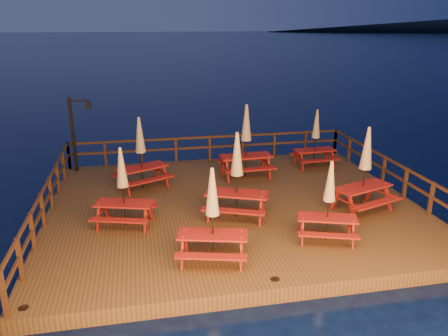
# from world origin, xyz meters

# --- Properties ---
(ground) EXTENTS (500.00, 500.00, 0.00)m
(ground) POSITION_xyz_m (0.00, 0.00, 0.00)
(ground) COLOR black
(ground) RESTS_ON ground
(deck) EXTENTS (12.00, 10.00, 0.40)m
(deck) POSITION_xyz_m (0.00, 0.00, 0.20)
(deck) COLOR #4D3018
(deck) RESTS_ON ground
(deck_piles) EXTENTS (11.44, 9.44, 1.40)m
(deck_piles) POSITION_xyz_m (0.00, 0.00, -0.30)
(deck_piles) COLOR #362411
(deck_piles) RESTS_ON ground
(railing) EXTENTS (11.80, 9.75, 1.10)m
(railing) POSITION_xyz_m (0.00, 1.78, 1.16)
(railing) COLOR #362411
(railing) RESTS_ON deck
(lamp_post) EXTENTS (0.85, 0.18, 3.00)m
(lamp_post) POSITION_xyz_m (-5.39, 4.55, 2.20)
(lamp_post) COLOR black
(lamp_post) RESTS_ON deck
(picnic_table_0) EXTENTS (2.01, 1.81, 2.41)m
(picnic_table_0) POSITION_xyz_m (-3.51, -0.96, 1.65)
(picnic_table_0) COLOR maroon
(picnic_table_0) RESTS_ON deck
(picnic_table_1) EXTENTS (2.33, 2.11, 2.75)m
(picnic_table_1) POSITION_xyz_m (3.92, -1.31, 1.83)
(picnic_table_1) COLOR maroon
(picnic_table_1) RESTS_ON deck
(picnic_table_2) EXTENTS (2.05, 1.71, 2.85)m
(picnic_table_2) POSITION_xyz_m (1.04, 2.54, 1.88)
(picnic_table_2) COLOR maroon
(picnic_table_2) RESTS_ON deck
(picnic_table_3) EXTENTS (1.94, 1.76, 2.30)m
(picnic_table_3) POSITION_xyz_m (1.99, -2.98, 1.60)
(picnic_table_3) COLOR maroon
(picnic_table_3) RESTS_ON deck
(picnic_table_4) EXTENTS (2.34, 2.15, 2.71)m
(picnic_table_4) POSITION_xyz_m (-0.13, -1.04, 1.81)
(picnic_table_4) COLOR maroon
(picnic_table_4) RESTS_ON deck
(picnic_table_5) EXTENTS (2.30, 2.14, 2.62)m
(picnic_table_5) POSITION_xyz_m (-2.94, 2.10, 1.76)
(picnic_table_5) COLOR maroon
(picnic_table_5) RESTS_ON deck
(picnic_table_6) EXTENTS (1.75, 1.47, 2.40)m
(picnic_table_6) POSITION_xyz_m (4.17, 3.21, 1.65)
(picnic_table_6) COLOR maroon
(picnic_table_6) RESTS_ON deck
(picnic_table_7) EXTENTS (2.04, 1.82, 2.49)m
(picnic_table_7) POSITION_xyz_m (-1.30, -3.46, 1.69)
(picnic_table_7) COLOR maroon
(picnic_table_7) RESTS_ON deck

